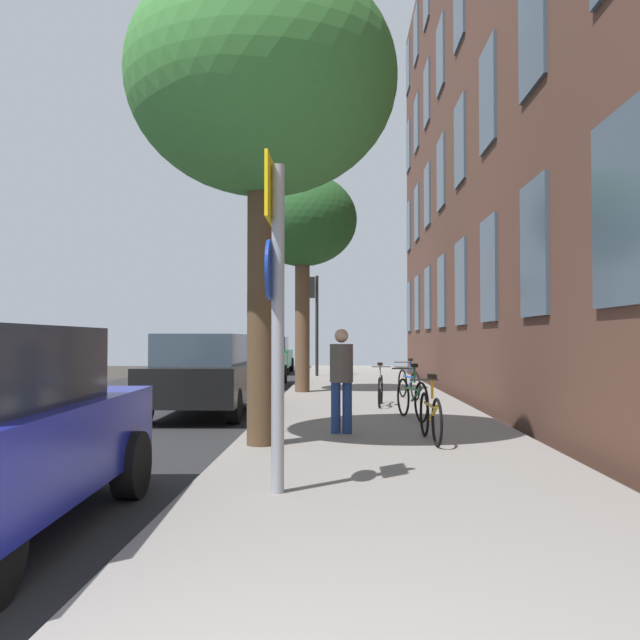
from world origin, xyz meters
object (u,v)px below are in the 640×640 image
object	(u,v)px
bicycle_0	(430,415)
bicycle_2	(380,389)
bicycle_3	(409,383)
bicycle_1	(412,397)
car_3	(269,354)
traffic_light	(314,307)
car_1	(204,374)
tree_near	(262,83)
pedestrian_0	(341,374)
car_2	(253,360)
tree_far	(302,223)
sign_post	(275,296)

from	to	relation	value
bicycle_0	bicycle_2	size ratio (longest dim) A/B	1.01
bicycle_0	bicycle_3	distance (m)	6.61
bicycle_0	bicycle_1	world-z (taller)	bicycle_1
bicycle_2	car_3	size ratio (longest dim) A/B	0.35
car_3	traffic_light	bearing A→B (deg)	-62.79
car_1	bicycle_3	bearing A→B (deg)	30.85
bicycle_3	traffic_light	bearing A→B (deg)	104.89
tree_near	pedestrian_0	size ratio (longest dim) A/B	4.14
car_2	traffic_light	bearing A→B (deg)	65.93
bicycle_2	car_2	bearing A→B (deg)	116.65
bicycle_3	car_2	size ratio (longest dim) A/B	0.37
car_2	car_3	distance (m)	8.34
tree_far	bicycle_0	xyz separation A→B (m)	(2.26, -8.66, -4.19)
car_1	car_3	xyz separation A→B (m)	(-0.46, 16.66, 0.00)
tree_far	car_1	bearing A→B (deg)	-110.06
car_2	pedestrian_0	bearing A→B (deg)	-76.18
bicycle_1	car_1	world-z (taller)	car_1
tree_near	tree_far	xyz separation A→B (m)	(0.03, 9.03, -0.33)
traffic_light	bicycle_3	size ratio (longest dim) A/B	2.34
sign_post	bicycle_2	size ratio (longest dim) A/B	1.96
traffic_light	bicycle_2	xyz separation A→B (m)	(1.85, -11.42, -2.27)
traffic_light	car_2	distance (m)	4.87
sign_post	traffic_light	distance (m)	19.58
pedestrian_0	traffic_light	bearing A→B (deg)	93.72
bicycle_1	tree_far	bearing A→B (deg)	110.49
tree_near	tree_far	size ratio (longest dim) A/B	1.10
sign_post	pedestrian_0	size ratio (longest dim) A/B	1.99
car_2	bicycle_1	bearing A→B (deg)	-67.32
traffic_light	tree_near	size ratio (longest dim) A/B	0.59
tree_far	pedestrian_0	size ratio (longest dim) A/B	3.75
bicycle_3	bicycle_2	bearing A→B (deg)	-115.64
sign_post	bicycle_0	bearing A→B (deg)	59.51
sign_post	bicycle_3	xyz separation A→B (m)	(2.22, 9.73, -1.44)
bicycle_1	bicycle_3	size ratio (longest dim) A/B	1.03
car_2	sign_post	bearing A→B (deg)	-81.81
traffic_light	tree_far	distance (m)	8.00
bicycle_3	pedestrian_0	size ratio (longest dim) A/B	1.05
bicycle_0	bicycle_2	world-z (taller)	bicycle_0
tree_far	bicycle_2	world-z (taller)	tree_far
bicycle_3	bicycle_0	bearing A→B (deg)	-93.22
traffic_light	car_3	size ratio (longest dim) A/B	0.85
car_1	car_3	size ratio (longest dim) A/B	0.95
bicycle_1	car_2	world-z (taller)	car_2
sign_post	traffic_light	bearing A→B (deg)	91.17
tree_near	sign_post	bearing A→B (deg)	-80.73
car_2	bicycle_2	bearing A→B (deg)	-63.35
bicycle_3	car_2	bearing A→B (deg)	127.73
tree_near	bicycle_0	distance (m)	5.08
traffic_light	car_1	world-z (taller)	traffic_light
tree_far	car_2	xyz separation A→B (m)	(-1.81, 3.67, -3.83)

